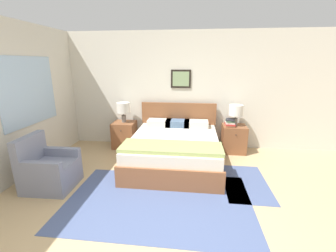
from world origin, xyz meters
TOP-DOWN VIEW (x-y plane):
  - ground_plane at (0.00, 0.00)m, footprint 16.00×16.00m
  - wall_back at (0.00, 3.18)m, footprint 7.35×0.09m
  - wall_left at (-2.50, 1.58)m, footprint 0.08×5.55m
  - area_rug_main at (-0.04, 0.81)m, footprint 2.63×1.68m
  - area_rug_bedside at (1.31, 1.48)m, footprint 0.71×1.25m
  - bed at (0.07, 2.11)m, footprint 1.70×2.01m
  - armchair at (-1.83, 0.99)m, footprint 0.73×0.68m
  - nightstand_near_window at (-1.17, 2.86)m, footprint 0.50×0.50m
  - nightstand_by_door at (1.32, 2.86)m, footprint 0.50×0.50m
  - table_lamp_near_window at (-1.17, 2.87)m, footprint 0.29×0.29m
  - table_lamp_by_door at (1.32, 2.87)m, footprint 0.29×0.29m
  - book_thick_bottom at (1.20, 2.81)m, footprint 0.19×0.21m
  - book_hardcover_middle at (1.20, 2.81)m, footprint 0.20×0.26m
  - book_novel_upper at (1.20, 2.81)m, footprint 0.19×0.22m
  - book_slim_near_top at (1.20, 2.81)m, footprint 0.18×0.24m
  - book_paperback_top at (1.20, 2.81)m, footprint 0.22×0.26m

SIDE VIEW (x-z plane):
  - ground_plane at x=0.00m, z-range 0.00..0.00m
  - area_rug_main at x=-0.04m, z-range 0.00..0.01m
  - area_rug_bedside at x=1.31m, z-range 0.00..0.01m
  - armchair at x=-1.83m, z-range -0.13..0.71m
  - nightstand_near_window at x=-1.17m, z-range 0.00..0.60m
  - nightstand_by_door at x=1.32m, z-range 0.00..0.60m
  - bed at x=0.07m, z-range -0.22..0.83m
  - book_thick_bottom at x=1.20m, z-range 0.60..0.63m
  - book_hardcover_middle at x=1.20m, z-range 0.63..0.66m
  - book_novel_upper at x=1.20m, z-range 0.66..0.70m
  - book_slim_near_top at x=1.20m, z-range 0.70..0.73m
  - book_paperback_top at x=1.20m, z-range 0.73..0.76m
  - table_lamp_near_window at x=-1.17m, z-range 0.69..1.15m
  - table_lamp_by_door at x=1.32m, z-range 0.69..1.15m
  - wall_back at x=0.00m, z-range 0.00..2.60m
  - wall_left at x=-2.50m, z-range 0.00..2.60m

